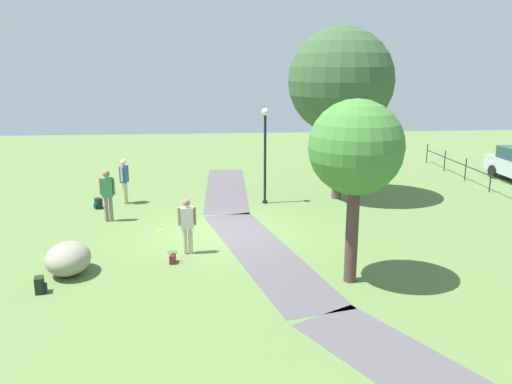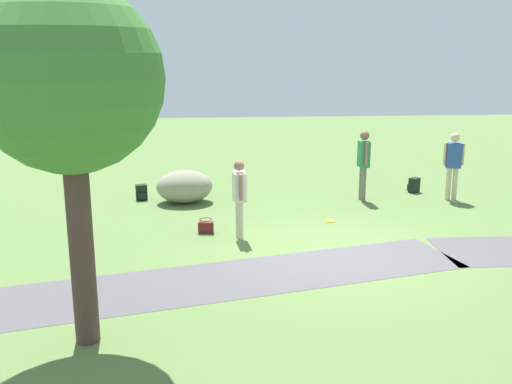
{
  "view_description": "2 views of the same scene",
  "coord_description": "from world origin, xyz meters",
  "views": [
    {
      "loc": [
        15.86,
        -0.16,
        5.36
      ],
      "look_at": [
        -0.94,
        1.26,
        1.1
      ],
      "focal_mm": 36.1,
      "sensor_mm": 36.0,
      "label": 1
    },
    {
      "loc": [
        2.48,
        10.31,
        3.7
      ],
      "look_at": [
        1.61,
        0.82,
        1.39
      ],
      "focal_mm": 40.23,
      "sensor_mm": 36.0,
      "label": 2
    }
  ],
  "objects": [
    {
      "name": "woman_with_handbag",
      "position": [
        1.78,
        -0.94,
        0.94
      ],
      "size": [
        0.27,
        0.52,
        1.63
      ],
      "color": "beige",
      "rests_on": "ground"
    },
    {
      "name": "ground_plane",
      "position": [
        0.0,
        0.0,
        0.0
      ],
      "size": [
        48.0,
        48.0,
        0.0
      ],
      "primitive_type": "plane",
      "color": "#5A763E"
    },
    {
      "name": "passerby_on_path",
      "position": [
        -1.58,
        -3.8,
        1.06
      ],
      "size": [
        0.25,
        0.52,
        1.81
      ],
      "color": "slate",
      "rests_on": "ground"
    },
    {
      "name": "backpack_by_boulder",
      "position": [
        4.12,
        -4.35,
        0.19
      ],
      "size": [
        0.32,
        0.31,
        0.4
      ],
      "color": "black",
      "rests_on": "ground"
    },
    {
      "name": "young_tree_near_path",
      "position": [
        4.06,
        3.21,
        3.37
      ],
      "size": [
        2.28,
        2.28,
        4.55
      ],
      "color": "#4F3631",
      "rests_on": "ground"
    },
    {
      "name": "spare_backpack_on_lawn",
      "position": [
        -3.23,
        -4.52,
        0.19
      ],
      "size": [
        0.35,
        0.35,
        0.4
      ],
      "color": "black",
      "rests_on": "ground"
    },
    {
      "name": "man_near_boulder",
      "position": [
        -3.88,
        -3.61,
        1.02
      ],
      "size": [
        0.51,
        0.31,
        1.75
      ],
      "color": "beige",
      "rests_on": "ground"
    },
    {
      "name": "lawn_boulder",
      "position": [
        2.99,
        -3.97,
        0.42
      ],
      "size": [
        1.47,
        1.21,
        0.83
      ],
      "color": "gray",
      "rests_on": "ground"
    },
    {
      "name": "handbag_on_grass",
      "position": [
        2.47,
        -1.33,
        0.14
      ],
      "size": [
        0.33,
        0.31,
        0.31
      ],
      "color": "maroon",
      "rests_on": "ground"
    },
    {
      "name": "frisbee_on_grass",
      "position": [
        -0.34,
        -1.96,
        0.01
      ],
      "size": [
        0.24,
        0.24,
        0.02
      ],
      "color": "gold",
      "rests_on": "ground"
    },
    {
      "name": "footpath_segment_mid",
      "position": [
        1.89,
        1.21,
        0.0
      ],
      "size": [
        8.18,
        3.52,
        0.01
      ],
      "color": "#534E53",
      "rests_on": "ground"
    }
  ]
}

